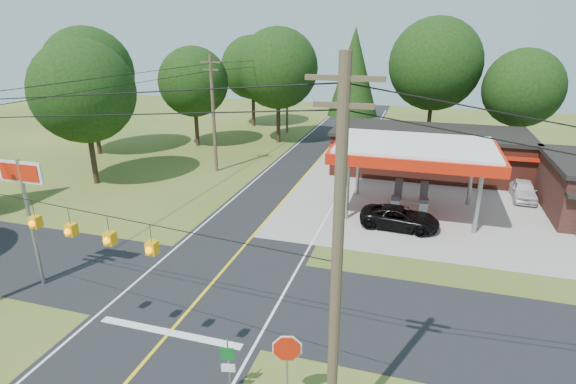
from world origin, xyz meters
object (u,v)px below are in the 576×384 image
(suv_car, at_px, (400,218))
(big_stop_sign, at_px, (25,195))
(sedan_car, at_px, (523,190))
(gas_canopy, at_px, (415,152))
(octagonal_stop_sign, at_px, (287,354))

(suv_car, bearing_deg, big_stop_sign, 129.97)
(sedan_car, xyz_separation_m, big_stop_sign, (-25.00, -19.97, 4.07))
(sedan_car, bearing_deg, gas_canopy, -146.29)
(sedan_car, relative_size, octagonal_stop_sign, 1.37)
(gas_canopy, relative_size, sedan_car, 2.61)
(sedan_car, xyz_separation_m, octagonal_stop_sign, (-11.14, -23.98, 1.55))
(octagonal_stop_sign, bearing_deg, big_stop_sign, 163.88)
(suv_car, height_order, octagonal_stop_sign, octagonal_stop_sign)
(suv_car, relative_size, big_stop_sign, 0.76)
(sedan_car, bearing_deg, suv_car, -134.97)
(gas_canopy, bearing_deg, suv_car, -99.46)
(big_stop_sign, xyz_separation_m, octagonal_stop_sign, (13.86, -4.01, -2.52))
(suv_car, bearing_deg, octagonal_stop_sign, 174.56)
(sedan_car, bearing_deg, octagonal_stop_sign, -113.02)
(octagonal_stop_sign, bearing_deg, gas_canopy, 80.63)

